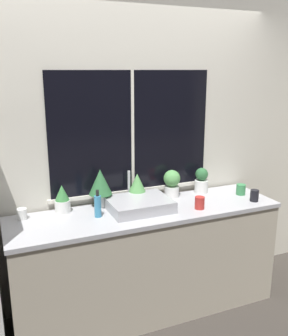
{
  "coord_description": "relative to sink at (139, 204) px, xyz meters",
  "views": [
    {
      "loc": [
        -1.12,
        -2.29,
        2.0
      ],
      "look_at": [
        -0.03,
        0.29,
        1.26
      ],
      "focal_mm": 40.0,
      "sensor_mm": 36.0,
      "label": 1
    }
  ],
  "objects": [
    {
      "name": "soap_bottle",
      "position": [
        -0.35,
        -0.02,
        0.04
      ],
      "size": [
        0.05,
        0.05,
        0.21
      ],
      "color": "teal",
      "rests_on": "counter"
    },
    {
      "name": "potted_plant_right",
      "position": [
        0.39,
        0.18,
        0.08
      ],
      "size": [
        0.15,
        0.15,
        0.24
      ],
      "color": "white",
      "rests_on": "counter"
    },
    {
      "name": "wall_right",
      "position": [
        2.22,
        1.18,
        0.39
      ],
      "size": [
        0.06,
        7.0,
        2.7
      ],
      "color": "beige",
      "rests_on": "ground_plane"
    },
    {
      "name": "sink",
      "position": [
        0.0,
        0.0,
        0.0
      ],
      "size": [
        0.49,
        0.44,
        0.27
      ],
      "color": "#ADADB2",
      "rests_on": "counter"
    },
    {
      "name": "mug_black",
      "position": [
        0.98,
        -0.2,
        0.0
      ],
      "size": [
        0.07,
        0.07,
        0.1
      ],
      "color": "black",
      "rests_on": "counter"
    },
    {
      "name": "mug_green",
      "position": [
        0.98,
        -0.01,
        0.0
      ],
      "size": [
        0.08,
        0.08,
        0.09
      ],
      "color": "#38844C",
      "rests_on": "counter"
    },
    {
      "name": "potted_plant_center",
      "position": [
        0.06,
        0.18,
        0.09
      ],
      "size": [
        0.14,
        0.14,
        0.25
      ],
      "color": "white",
      "rests_on": "counter"
    },
    {
      "name": "potted_plant_far_right",
      "position": [
        0.69,
        0.18,
        0.07
      ],
      "size": [
        0.12,
        0.12,
        0.23
      ],
      "color": "white",
      "rests_on": "counter"
    },
    {
      "name": "mug_white",
      "position": [
        -0.88,
        0.15,
        -0.0
      ],
      "size": [
        0.07,
        0.07,
        0.08
      ],
      "color": "white",
      "rests_on": "counter"
    },
    {
      "name": "potted_plant_left",
      "position": [
        -0.26,
        0.18,
        0.15
      ],
      "size": [
        0.19,
        0.19,
        0.32
      ],
      "color": "white",
      "rests_on": "counter"
    },
    {
      "name": "potted_plant_far_left",
      "position": [
        -0.57,
        0.18,
        0.06
      ],
      "size": [
        0.12,
        0.12,
        0.22
      ],
      "color": "white",
      "rests_on": "counter"
    },
    {
      "name": "ground_plane",
      "position": [
        0.06,
        -0.32,
        -0.96
      ],
      "size": [
        14.0,
        14.0,
        0.0
      ],
      "primitive_type": "plane",
      "color": "#38332D"
    },
    {
      "name": "counter",
      "position": [
        0.06,
        -0.03,
        -0.5
      ],
      "size": [
        2.2,
        0.6,
        0.91
      ],
      "color": "#B2A893",
      "rests_on": "ground_plane"
    },
    {
      "name": "wall_back",
      "position": [
        0.06,
        0.32,
        0.4
      ],
      "size": [
        8.0,
        0.09,
        2.7
      ],
      "color": "beige",
      "rests_on": "ground_plane"
    },
    {
      "name": "mug_red",
      "position": [
        0.46,
        -0.17,
        0.0
      ],
      "size": [
        0.08,
        0.08,
        0.1
      ],
      "color": "#B72D28",
      "rests_on": "counter"
    }
  ]
}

